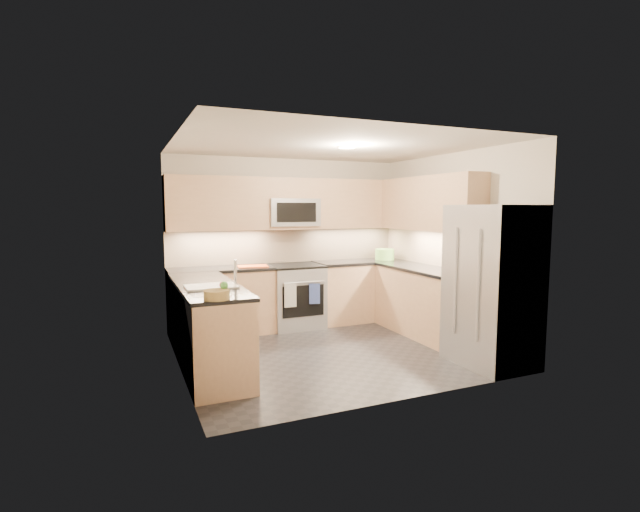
# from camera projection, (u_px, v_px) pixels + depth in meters

# --- Properties ---
(floor) EXTENTS (3.60, 3.20, 0.00)m
(floor) POSITION_uv_depth(u_px,v_px,m) (331.00, 351.00, 5.75)
(floor) COLOR #26262B
(floor) RESTS_ON ground
(ceiling) EXTENTS (3.60, 3.20, 0.02)m
(ceiling) POSITION_uv_depth(u_px,v_px,m) (332.00, 146.00, 5.49)
(ceiling) COLOR beige
(ceiling) RESTS_ON wall_back
(wall_back) EXTENTS (3.60, 0.02, 2.50)m
(wall_back) POSITION_uv_depth(u_px,v_px,m) (288.00, 242.00, 7.08)
(wall_back) COLOR beige
(wall_back) RESTS_ON floor
(wall_front) EXTENTS (3.60, 0.02, 2.50)m
(wall_front) POSITION_uv_depth(u_px,v_px,m) (406.00, 266.00, 4.15)
(wall_front) COLOR beige
(wall_front) RESTS_ON floor
(wall_left) EXTENTS (0.02, 3.20, 2.50)m
(wall_left) POSITION_uv_depth(u_px,v_px,m) (177.00, 257.00, 4.91)
(wall_left) COLOR beige
(wall_left) RESTS_ON floor
(wall_right) EXTENTS (0.02, 3.20, 2.50)m
(wall_right) POSITION_uv_depth(u_px,v_px,m) (451.00, 246.00, 6.33)
(wall_right) COLOR beige
(wall_right) RESTS_ON floor
(base_cab_back_left) EXTENTS (1.42, 0.60, 0.90)m
(base_cab_back_left) POSITION_uv_depth(u_px,v_px,m) (221.00, 303.00, 6.46)
(base_cab_back_left) COLOR tan
(base_cab_back_left) RESTS_ON floor
(base_cab_back_right) EXTENTS (1.42, 0.60, 0.90)m
(base_cab_back_right) POSITION_uv_depth(u_px,v_px,m) (359.00, 291.00, 7.32)
(base_cab_back_right) COLOR tan
(base_cab_back_right) RESTS_ON floor
(base_cab_right) EXTENTS (0.60, 1.70, 0.90)m
(base_cab_right) POSITION_uv_depth(u_px,v_px,m) (425.00, 303.00, 6.43)
(base_cab_right) COLOR tan
(base_cab_right) RESTS_ON floor
(base_cab_peninsula) EXTENTS (0.60, 2.00, 0.90)m
(base_cab_peninsula) POSITION_uv_depth(u_px,v_px,m) (208.00, 328.00, 5.11)
(base_cab_peninsula) COLOR tan
(base_cab_peninsula) RESTS_ON floor
(countertop_back_left) EXTENTS (1.42, 0.63, 0.04)m
(countertop_back_left) POSITION_uv_depth(u_px,v_px,m) (221.00, 269.00, 6.41)
(countertop_back_left) COLOR black
(countertop_back_left) RESTS_ON base_cab_back_left
(countertop_back_right) EXTENTS (1.42, 0.63, 0.04)m
(countertop_back_right) POSITION_uv_depth(u_px,v_px,m) (360.00, 262.00, 7.27)
(countertop_back_right) COLOR black
(countertop_back_right) RESTS_ON base_cab_back_right
(countertop_right) EXTENTS (0.63, 1.70, 0.04)m
(countertop_right) POSITION_uv_depth(u_px,v_px,m) (426.00, 269.00, 6.38)
(countertop_right) COLOR black
(countertop_right) RESTS_ON base_cab_right
(countertop_peninsula) EXTENTS (0.63, 2.00, 0.04)m
(countertop_peninsula) POSITION_uv_depth(u_px,v_px,m) (207.00, 286.00, 5.06)
(countertop_peninsula) COLOR black
(countertop_peninsula) RESTS_ON base_cab_peninsula
(upper_cab_back) EXTENTS (3.60, 0.35, 0.75)m
(upper_cab_back) POSITION_uv_depth(u_px,v_px,m) (291.00, 204.00, 6.86)
(upper_cab_back) COLOR tan
(upper_cab_back) RESTS_ON wall_back
(upper_cab_right) EXTENTS (0.35, 1.95, 0.75)m
(upper_cab_right) POSITION_uv_depth(u_px,v_px,m) (429.00, 204.00, 6.45)
(upper_cab_right) COLOR tan
(upper_cab_right) RESTS_ON wall_right
(backsplash_back) EXTENTS (3.60, 0.01, 0.51)m
(backsplash_back) POSITION_uv_depth(u_px,v_px,m) (288.00, 245.00, 7.08)
(backsplash_back) COLOR tan
(backsplash_back) RESTS_ON wall_back
(backsplash_right) EXTENTS (0.01, 2.30, 0.51)m
(backsplash_right) POSITION_uv_depth(u_px,v_px,m) (430.00, 247.00, 6.74)
(backsplash_right) COLOR tan
(backsplash_right) RESTS_ON wall_right
(gas_range) EXTENTS (0.76, 0.65, 0.91)m
(gas_range) POSITION_uv_depth(u_px,v_px,m) (295.00, 297.00, 6.86)
(gas_range) COLOR #A4A7AC
(gas_range) RESTS_ON floor
(range_cooktop) EXTENTS (0.76, 0.65, 0.03)m
(range_cooktop) POSITION_uv_depth(u_px,v_px,m) (295.00, 266.00, 6.81)
(range_cooktop) COLOR black
(range_cooktop) RESTS_ON gas_range
(oven_door_glass) EXTENTS (0.62, 0.02, 0.45)m
(oven_door_glass) POSITION_uv_depth(u_px,v_px,m) (303.00, 301.00, 6.56)
(oven_door_glass) COLOR black
(oven_door_glass) RESTS_ON gas_range
(oven_handle) EXTENTS (0.60, 0.02, 0.02)m
(oven_handle) POSITION_uv_depth(u_px,v_px,m) (304.00, 282.00, 6.52)
(oven_handle) COLOR #B2B5BA
(oven_handle) RESTS_ON gas_range
(microwave) EXTENTS (0.76, 0.40, 0.40)m
(microwave) POSITION_uv_depth(u_px,v_px,m) (292.00, 212.00, 6.85)
(microwave) COLOR gray
(microwave) RESTS_ON upper_cab_back
(microwave_door) EXTENTS (0.60, 0.01, 0.28)m
(microwave_door) POSITION_uv_depth(u_px,v_px,m) (297.00, 212.00, 6.66)
(microwave_door) COLOR black
(microwave_door) RESTS_ON microwave
(refrigerator) EXTENTS (0.70, 0.90, 1.80)m
(refrigerator) POSITION_uv_depth(u_px,v_px,m) (492.00, 286.00, 5.17)
(refrigerator) COLOR #95989C
(refrigerator) RESTS_ON floor
(fridge_handle_left) EXTENTS (0.02, 0.02, 1.20)m
(fridge_handle_left) POSITION_uv_depth(u_px,v_px,m) (478.00, 286.00, 4.86)
(fridge_handle_left) COLOR #B2B5BA
(fridge_handle_left) RESTS_ON refrigerator
(fridge_handle_right) EXTENTS (0.02, 0.02, 1.20)m
(fridge_handle_right) POSITION_uv_depth(u_px,v_px,m) (455.00, 281.00, 5.19)
(fridge_handle_right) COLOR #B2B5BA
(fridge_handle_right) RESTS_ON refrigerator
(sink_basin) EXTENTS (0.52, 0.38, 0.16)m
(sink_basin) POSITION_uv_depth(u_px,v_px,m) (211.00, 293.00, 4.83)
(sink_basin) COLOR white
(sink_basin) RESTS_ON base_cab_peninsula
(faucet) EXTENTS (0.03, 0.03, 0.28)m
(faucet) POSITION_uv_depth(u_px,v_px,m) (235.00, 273.00, 4.92)
(faucet) COLOR silver
(faucet) RESTS_ON countertop_peninsula
(utensil_bowl) EXTENTS (0.33, 0.33, 0.17)m
(utensil_bowl) POSITION_uv_depth(u_px,v_px,m) (385.00, 254.00, 7.39)
(utensil_bowl) COLOR #6EB24C
(utensil_bowl) RESTS_ON countertop_back_right
(cutting_board) EXTENTS (0.45, 0.35, 0.01)m
(cutting_board) POSITION_uv_depth(u_px,v_px,m) (253.00, 266.00, 6.52)
(cutting_board) COLOR #C34412
(cutting_board) RESTS_ON countertop_back_left
(fruit_basket) EXTENTS (0.31, 0.31, 0.09)m
(fruit_basket) POSITION_uv_depth(u_px,v_px,m) (217.00, 295.00, 4.20)
(fruit_basket) COLOR #A4894C
(fruit_basket) RESTS_ON countertop_peninsula
(fruit_apple) EXTENTS (0.06, 0.06, 0.06)m
(fruit_apple) POSITION_uv_depth(u_px,v_px,m) (223.00, 285.00, 4.30)
(fruit_apple) COLOR red
(fruit_apple) RESTS_ON fruit_basket
(fruit_pear) EXTENTS (0.07, 0.07, 0.07)m
(fruit_pear) POSITION_uv_depth(u_px,v_px,m) (224.00, 285.00, 4.27)
(fruit_pear) COLOR #51AD4A
(fruit_pear) RESTS_ON fruit_basket
(dish_towel_check) EXTENTS (0.17, 0.02, 0.32)m
(dish_towel_check) POSITION_uv_depth(u_px,v_px,m) (290.00, 296.00, 6.43)
(dish_towel_check) COLOR silver
(dish_towel_check) RESTS_ON oven_handle
(dish_towel_blue) EXTENTS (0.15, 0.05, 0.29)m
(dish_towel_blue) POSITION_uv_depth(u_px,v_px,m) (315.00, 294.00, 6.58)
(dish_towel_blue) COLOR #344790
(dish_towel_blue) RESTS_ON oven_handle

